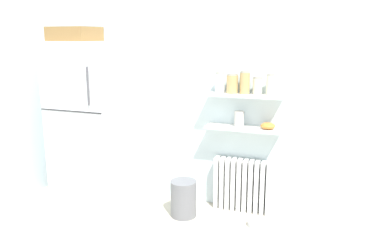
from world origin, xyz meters
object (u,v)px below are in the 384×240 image
at_px(vase, 239,119).
at_px(trash_bin, 183,198).
at_px(refrigerator, 88,119).
at_px(pet_food_bowl, 256,224).
at_px(storage_jar_2, 245,83).
at_px(storage_jar_3, 257,86).
at_px(storage_jar_4, 271,85).
at_px(radiator, 242,185).
at_px(storage_jar_1, 232,84).
at_px(shelf_bowl, 268,126).
at_px(storage_jar_0, 220,83).

distance_m(vase, trash_bin, 1.03).
bearing_deg(trash_bin, refrigerator, 175.15).
bearing_deg(vase, pet_food_bowl, -45.88).
height_order(storage_jar_2, storage_jar_3, storage_jar_2).
relative_size(storage_jar_4, trash_bin, 0.56).
bearing_deg(trash_bin, storage_jar_4, 20.28).
bearing_deg(pet_food_bowl, vase, 134.12).
relative_size(storage_jar_3, storage_jar_4, 0.84).
xyz_separation_m(radiator, pet_food_bowl, (0.21, -0.30, -0.27)).
xyz_separation_m(refrigerator, trash_bin, (1.20, -0.10, -0.75)).
bearing_deg(storage_jar_2, storage_jar_1, -180.00).
relative_size(storage_jar_3, vase, 1.10).
relative_size(storage_jar_1, vase, 1.25).
height_order(storage_jar_2, storage_jar_4, storage_jar_2).
bearing_deg(storage_jar_1, shelf_bowl, 0.00).
relative_size(storage_jar_4, vase, 1.30).
xyz_separation_m(radiator, storage_jar_3, (0.13, -0.03, 1.09)).
relative_size(storage_jar_2, pet_food_bowl, 1.41).
relative_size(refrigerator, storage_jar_2, 8.34).
distance_m(refrigerator, storage_jar_4, 2.08).
height_order(refrigerator, shelf_bowl, refrigerator).
height_order(storage_jar_0, storage_jar_4, same).
relative_size(storage_jar_0, storage_jar_2, 0.91).
height_order(storage_jar_1, trash_bin, storage_jar_1).
bearing_deg(shelf_bowl, storage_jar_2, 180.00).
bearing_deg(refrigerator, storage_jar_1, 7.01).
bearing_deg(storage_jar_4, trash_bin, -159.72).
bearing_deg(refrigerator, storage_jar_0, 7.62).
distance_m(storage_jar_2, storage_jar_4, 0.26).
height_order(storage_jar_4, trash_bin, storage_jar_4).
bearing_deg(pet_food_bowl, shelf_bowl, 82.10).
bearing_deg(pet_food_bowl, storage_jar_0, 150.26).
distance_m(storage_jar_2, pet_food_bowl, 1.43).
height_order(storage_jar_3, storage_jar_4, storage_jar_4).
xyz_separation_m(storage_jar_0, storage_jar_4, (0.52, 0.00, -0.00)).
distance_m(radiator, storage_jar_1, 1.11).
relative_size(shelf_bowl, trash_bin, 0.38).
xyz_separation_m(storage_jar_4, vase, (-0.31, 0.00, -0.37)).
bearing_deg(refrigerator, radiator, 7.46).
height_order(radiator, storage_jar_0, storage_jar_0).
bearing_deg(radiator, shelf_bowl, -6.78).
relative_size(storage_jar_3, shelf_bowl, 1.22).
distance_m(refrigerator, shelf_bowl, 2.02).
bearing_deg(storage_jar_2, pet_food_bowl, -51.66).
relative_size(refrigerator, storage_jar_4, 9.15).
xyz_separation_m(refrigerator, storage_jar_3, (1.89, 0.20, 0.44)).
height_order(radiator, trash_bin, radiator).
bearing_deg(vase, storage_jar_2, 0.00).
xyz_separation_m(vase, shelf_bowl, (0.30, 0.00, -0.05)).
xyz_separation_m(radiator, storage_jar_1, (-0.13, -0.03, 1.11)).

